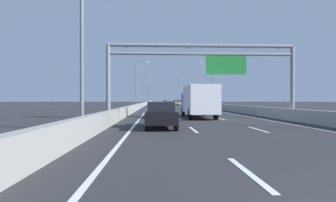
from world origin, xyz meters
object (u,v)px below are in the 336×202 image
object	(u,v)px
sign_gantry	(205,62)
streetlamp_left_near	(86,28)
streetlamp_right_mid	(211,81)
yellow_car	(176,102)
streetlamp_right_distant	(178,92)
silver_car	(181,103)
streetlamp_right_far	(187,89)
streetlamp_left_mid	(138,81)
streetlamp_left_far	(145,89)
box_truck	(199,100)
black_car	(161,115)
orange_car	(165,102)
streetlamp_left_distant	(148,92)

from	to	relation	value
sign_gantry	streetlamp_left_near	world-z (taller)	streetlamp_left_near
streetlamp_right_mid	yellow_car	world-z (taller)	streetlamp_right_mid
streetlamp_left_near	yellow_car	xyz separation A→B (m)	(10.90, 84.68, -4.62)
streetlamp_right_distant	silver_car	distance (m)	57.66
streetlamp_left_near	streetlamp_right_far	distance (m)	84.61
streetlamp_left_mid	streetlamp_right_far	distance (m)	44.24
streetlamp_left_mid	streetlamp_right_mid	bearing A→B (deg)	0.00
streetlamp_left_near	streetlamp_right_far	bearing A→B (deg)	79.84
streetlamp_left_mid	sign_gantry	bearing A→B (deg)	-76.84
streetlamp_left_far	box_truck	distance (m)	73.07
black_car	box_truck	distance (m)	9.65
streetlamp_right_mid	yellow_car	bearing A→B (deg)	95.35
orange_car	box_truck	bearing A→B (deg)	-90.09
streetlamp_left_far	streetlamp_right_far	distance (m)	14.93
streetlamp_left_mid	orange_car	world-z (taller)	streetlamp_left_mid
silver_car	yellow_car	bearing A→B (deg)	90.58
sign_gantry	streetlamp_right_mid	size ratio (longest dim) A/B	1.67
streetlamp_left_distant	streetlamp_right_distant	size ratio (longest dim) A/B	1.00
streetlamp_left_mid	streetlamp_left_distant	distance (m)	83.28
sign_gantry	streetlamp_right_distant	world-z (taller)	streetlamp_right_distant
streetlamp_right_far	orange_car	bearing A→B (deg)	112.76
yellow_car	box_truck	world-z (taller)	box_truck
sign_gantry	box_truck	world-z (taller)	sign_gantry
streetlamp_right_mid	yellow_car	distance (m)	43.47
silver_car	streetlamp_right_distant	bearing A→B (deg)	86.15
streetlamp_left_near	silver_car	bearing A→B (deg)	80.69
streetlamp_left_far	streetlamp_left_distant	world-z (taller)	same
streetlamp_left_distant	orange_car	world-z (taller)	streetlamp_left_distant
streetlamp_right_mid	orange_car	xyz separation A→B (m)	(-7.26, 58.95, -4.68)
black_car	streetlamp_right_far	bearing A→B (deg)	82.29
orange_car	box_truck	distance (m)	89.89
streetlamp_left_near	streetlamp_left_far	distance (m)	83.28
streetlamp_left_mid	silver_car	bearing A→B (deg)	66.87
sign_gantry	streetlamp_left_distant	bearing A→B (deg)	93.81
sign_gantry	streetlamp_right_far	size ratio (longest dim) A/B	1.67
silver_car	black_car	world-z (taller)	black_car
streetlamp_right_far	black_car	world-z (taller)	streetlamp_right_far
orange_car	black_car	distance (m)	98.87
streetlamp_left_mid	black_car	world-z (taller)	streetlamp_left_mid
streetlamp_left_near	yellow_car	size ratio (longest dim) A/B	2.10
sign_gantry	box_truck	bearing A→B (deg)	95.45
streetlamp_right_mid	streetlamp_right_distant	distance (m)	83.28
streetlamp_left_far	box_truck	world-z (taller)	streetlamp_left_far
box_truck	streetlamp_left_distant	bearing A→B (deg)	93.77
streetlamp_left_far	streetlamp_right_distant	xyz separation A→B (m)	(14.93, 41.64, 0.00)
box_truck	black_car	bearing A→B (deg)	-112.21
sign_gantry	streetlamp_left_near	bearing A→B (deg)	-132.18
yellow_car	streetlamp_left_near	bearing A→B (deg)	-97.34
silver_car	sign_gantry	bearing A→B (deg)	-93.23
sign_gantry	yellow_car	world-z (taller)	sign_gantry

